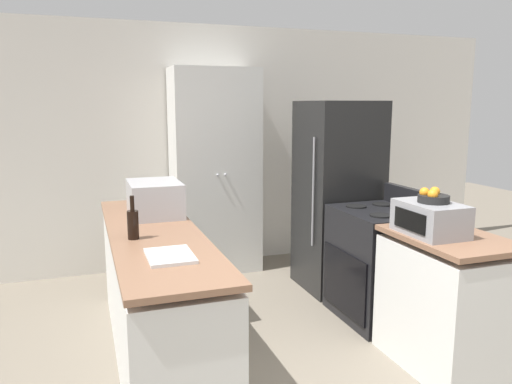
% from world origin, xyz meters
% --- Properties ---
extents(wall_back, '(7.00, 0.06, 2.60)m').
position_xyz_m(wall_back, '(0.00, 3.30, 1.30)').
color(wall_back, silver).
rests_on(wall_back, ground_plane).
extents(counter_left, '(0.60, 2.39, 0.92)m').
position_xyz_m(counter_left, '(-0.91, 1.30, 0.44)').
color(counter_left, silver).
rests_on(counter_left, ground_plane).
extents(counter_right, '(0.60, 0.86, 0.92)m').
position_xyz_m(counter_right, '(0.91, 0.53, 0.44)').
color(counter_right, silver).
rests_on(counter_right, ground_plane).
extents(pantry_cabinet, '(0.90, 0.51, 2.14)m').
position_xyz_m(pantry_cabinet, '(-0.03, 3.01, 1.07)').
color(pantry_cabinet, silver).
rests_on(pantry_cabinet, ground_plane).
extents(stove, '(0.66, 0.77, 1.08)m').
position_xyz_m(stove, '(0.93, 1.36, 0.47)').
color(stove, black).
rests_on(stove, ground_plane).
extents(refrigerator, '(0.69, 0.69, 1.80)m').
position_xyz_m(refrigerator, '(0.94, 2.13, 0.90)').
color(refrigerator, black).
rests_on(refrigerator, ground_plane).
extents(microwave, '(0.39, 0.52, 0.26)m').
position_xyz_m(microwave, '(-0.83, 1.78, 1.05)').
color(microwave, '#B2B2B7').
rests_on(microwave, counter_left).
extents(wine_bottle, '(0.07, 0.07, 0.28)m').
position_xyz_m(wine_bottle, '(-1.06, 1.13, 1.02)').
color(wine_bottle, black).
rests_on(wine_bottle, counter_left).
extents(toaster_oven, '(0.32, 0.45, 0.22)m').
position_xyz_m(toaster_oven, '(0.80, 0.60, 1.02)').
color(toaster_oven, '#939399').
rests_on(toaster_oven, counter_right).
extents(fruit_bowl, '(0.20, 0.20, 0.10)m').
position_xyz_m(fruit_bowl, '(0.81, 0.60, 1.17)').
color(fruit_bowl, black).
rests_on(fruit_bowl, toaster_oven).
extents(cutting_board, '(0.25, 0.34, 0.02)m').
position_xyz_m(cutting_board, '(-0.91, 0.66, 0.93)').
color(cutting_board, silver).
rests_on(cutting_board, counter_left).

